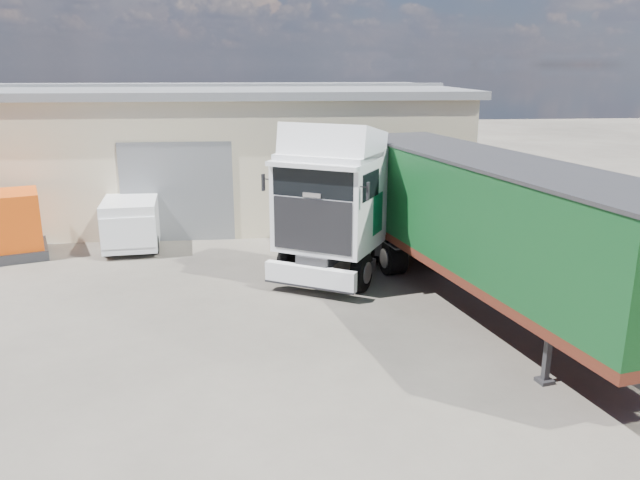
{
  "coord_description": "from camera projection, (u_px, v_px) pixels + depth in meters",
  "views": [
    {
      "loc": [
        1.02,
        -12.45,
        6.22
      ],
      "look_at": [
        2.5,
        3.0,
        1.85
      ],
      "focal_mm": 35.0,
      "sensor_mm": 36.0,
      "label": 1
    }
  ],
  "objects": [
    {
      "name": "warehouse",
      "position": [
        101.0,
        148.0,
        27.57
      ],
      "size": [
        30.6,
        12.6,
        5.42
      ],
      "color": "#BAAD8F",
      "rests_on": "ground"
    },
    {
      "name": "ground",
      "position": [
        219.0,
        362.0,
        13.52
      ],
      "size": [
        120.0,
        120.0,
        0.0
      ],
      "primitive_type": "plane",
      "color": "#292721",
      "rests_on": "ground"
    },
    {
      "name": "box_trailer",
      "position": [
        485.0,
        218.0,
        15.85
      ],
      "size": [
        5.12,
        12.36,
        4.02
      ],
      "rotation": [
        0.0,
        0.0,
        0.22
      ],
      "color": "#2D2D30",
      "rests_on": "ground"
    },
    {
      "name": "brick_boundary_wall",
      "position": [
        590.0,
        225.0,
        19.98
      ],
      "size": [
        0.35,
        26.0,
        2.5
      ],
      "primitive_type": "cube",
      "color": "maroon",
      "rests_on": "ground"
    },
    {
      "name": "panel_van",
      "position": [
        133.0,
        219.0,
        22.16
      ],
      "size": [
        2.23,
        4.52,
        1.78
      ],
      "rotation": [
        0.0,
        0.0,
        0.11
      ],
      "color": "black",
      "rests_on": "ground"
    },
    {
      "name": "tractor_unit",
      "position": [
        341.0,
        210.0,
        18.83
      ],
      "size": [
        5.68,
        7.28,
        4.7
      ],
      "rotation": [
        0.0,
        0.0,
        -0.51
      ],
      "color": "black",
      "rests_on": "ground"
    }
  ]
}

